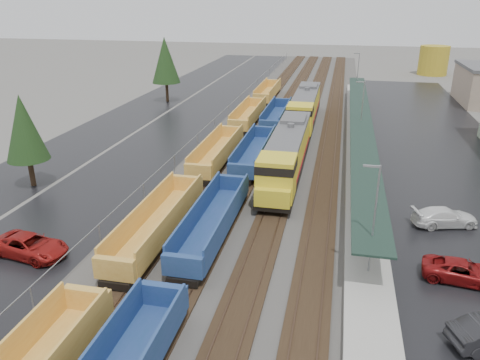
% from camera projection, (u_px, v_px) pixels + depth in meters
% --- Properties ---
extents(ballast_strip, '(20.00, 160.00, 0.08)m').
position_uv_depth(ballast_strip, '(291.00, 122.00, 68.90)').
color(ballast_strip, '#302D2B').
rests_on(ballast_strip, ground).
extents(trackbed, '(14.60, 160.00, 0.22)m').
position_uv_depth(trackbed, '(291.00, 121.00, 68.85)').
color(trackbed, black).
rests_on(trackbed, ground).
extents(west_parking_lot, '(10.00, 160.00, 0.02)m').
position_uv_depth(west_parking_lot, '(194.00, 117.00, 71.87)').
color(west_parking_lot, black).
rests_on(west_parking_lot, ground).
extents(west_road, '(9.00, 160.00, 0.02)m').
position_uv_depth(west_road, '(133.00, 114.00, 73.84)').
color(west_road, black).
rests_on(west_road, ground).
extents(east_commuter_lot, '(16.00, 100.00, 0.02)m').
position_uv_depth(east_commuter_lot, '(440.00, 151.00, 56.07)').
color(east_commuter_lot, black).
rests_on(east_commuter_lot, ground).
extents(station_platform, '(3.00, 80.00, 8.00)m').
position_uv_depth(station_platform, '(359.00, 140.00, 57.69)').
color(station_platform, '#9E9B93').
rests_on(station_platform, ground).
extents(chainlink_fence, '(0.08, 160.04, 2.02)m').
position_uv_depth(chainlink_fence, '(226.00, 111.00, 68.78)').
color(chainlink_fence, gray).
rests_on(chainlink_fence, ground).
extents(distant_hills, '(301.00, 140.00, 25.20)m').
position_uv_depth(distant_hills, '(437.00, 40.00, 197.05)').
color(distant_hills, '#445542').
rests_on(distant_hills, ground).
extents(tree_west_near, '(3.96, 3.96, 9.00)m').
position_uv_depth(tree_west_near, '(24.00, 128.00, 43.85)').
color(tree_west_near, '#332316').
rests_on(tree_west_near, ground).
extents(tree_west_far, '(4.84, 4.84, 11.00)m').
position_uv_depth(tree_west_far, '(165.00, 60.00, 79.93)').
color(tree_west_far, '#332316').
rests_on(tree_west_far, ground).
extents(locomotive_lead, '(3.24, 21.36, 4.84)m').
position_uv_depth(locomotive_lead, '(287.00, 154.00, 46.98)').
color(locomotive_lead, black).
rests_on(locomotive_lead, ground).
extents(locomotive_trail, '(3.24, 21.36, 4.84)m').
position_uv_depth(locomotive_trail, '(305.00, 108.00, 66.07)').
color(locomotive_trail, black).
rests_on(locomotive_trail, ground).
extents(well_string_yellow, '(2.77, 103.46, 2.46)m').
position_uv_depth(well_string_yellow, '(193.00, 181.00, 43.67)').
color(well_string_yellow, gold).
rests_on(well_string_yellow, ground).
extents(well_string_blue, '(2.74, 84.59, 2.43)m').
position_uv_depth(well_string_blue, '(213.00, 222.00, 35.90)').
color(well_string_blue, navy).
rests_on(well_string_blue, ground).
extents(storage_tank, '(6.64, 6.64, 6.64)m').
position_uv_depth(storage_tank, '(433.00, 60.00, 109.10)').
color(storage_tank, '#AD9322').
rests_on(storage_tank, ground).
extents(parked_car_west_c, '(3.48, 5.99, 1.57)m').
position_uv_depth(parked_car_west_c, '(30.00, 246.00, 33.25)').
color(parked_car_west_c, maroon).
rests_on(parked_car_west_c, ground).
extents(parked_car_east_b, '(2.99, 5.31, 1.40)m').
position_uv_depth(parked_car_east_b, '(463.00, 271.00, 30.34)').
color(parked_car_east_b, maroon).
rests_on(parked_car_east_b, ground).
extents(parked_car_east_c, '(3.46, 5.56, 1.50)m').
position_uv_depth(parked_car_east_c, '(445.00, 217.00, 37.65)').
color(parked_car_east_c, white).
rests_on(parked_car_east_c, ground).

